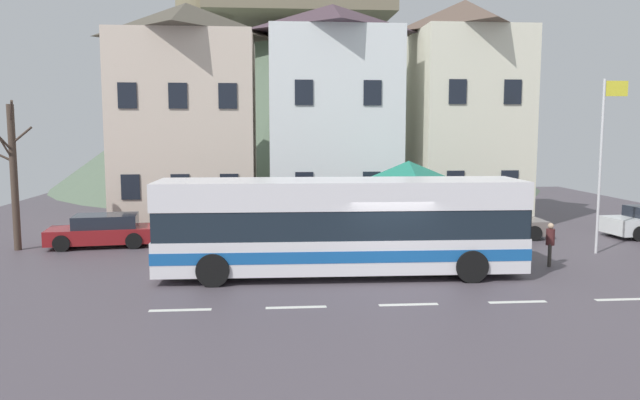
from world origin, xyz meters
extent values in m
cube|color=#504850|center=(0.00, 0.00, -0.03)|extent=(40.00, 60.00, 0.06)
cube|color=silver|center=(-6.00, -2.46, 0.00)|extent=(1.60, 0.20, 0.01)
cube|color=silver|center=(-3.00, -2.46, 0.00)|extent=(1.60, 0.20, 0.01)
cube|color=silver|center=(0.00, -2.46, 0.00)|extent=(1.60, 0.20, 0.01)
cube|color=silver|center=(3.00, -2.46, 0.00)|extent=(1.60, 0.20, 0.01)
cube|color=silver|center=(6.00, -2.46, 0.00)|extent=(1.60, 0.20, 0.01)
cube|color=beige|center=(-7.57, 12.35, 4.52)|extent=(6.40, 6.71, 9.05)
pyramid|color=#4F493E|center=(-7.57, 12.35, 9.86)|extent=(6.40, 6.71, 1.62)
cube|color=black|center=(-9.70, 8.97, 2.16)|extent=(0.80, 0.06, 1.10)
cube|color=black|center=(-7.57, 8.97, 2.16)|extent=(0.80, 0.06, 1.10)
cube|color=black|center=(-5.43, 8.97, 2.16)|extent=(0.80, 0.06, 1.10)
cube|color=black|center=(-9.70, 8.97, 6.10)|extent=(0.80, 0.06, 1.10)
cube|color=black|center=(-7.57, 8.97, 6.10)|extent=(0.80, 0.06, 1.10)
cube|color=black|center=(-5.43, 8.97, 6.10)|extent=(0.80, 0.06, 1.10)
cube|color=white|center=(-0.60, 11.57, 4.65)|extent=(6.07, 5.15, 9.30)
pyramid|color=#493741|center=(-0.60, 11.57, 9.93)|extent=(6.07, 5.15, 1.27)
cube|color=black|center=(-2.12, 8.97, 2.22)|extent=(0.80, 0.06, 1.10)
cube|color=black|center=(0.91, 8.97, 2.22)|extent=(0.80, 0.06, 1.10)
cube|color=black|center=(-2.12, 8.97, 6.27)|extent=(0.80, 0.06, 1.10)
cube|color=black|center=(0.91, 8.97, 6.27)|extent=(0.80, 0.06, 1.10)
cube|color=silver|center=(6.03, 12.17, 4.70)|extent=(5.08, 6.34, 9.40)
pyramid|color=brown|center=(6.03, 12.17, 10.20)|extent=(5.08, 6.34, 1.60)
cube|color=black|center=(4.76, 8.97, 2.25)|extent=(0.80, 0.06, 1.10)
cube|color=black|center=(7.30, 8.97, 2.25)|extent=(0.80, 0.06, 1.10)
cube|color=black|center=(4.76, 8.97, 6.33)|extent=(0.80, 0.06, 1.10)
cube|color=black|center=(7.30, 8.97, 6.33)|extent=(0.80, 0.06, 1.10)
cone|color=#556752|center=(-1.28, 34.29, 7.23)|extent=(39.50, 39.50, 14.47)
cube|color=white|center=(-1.43, 1.03, 0.78)|extent=(11.55, 2.76, 1.07)
cube|color=#1959A5|center=(-1.43, 1.03, 0.84)|extent=(11.57, 2.78, 0.36)
cube|color=#19232D|center=(-1.43, 1.03, 1.77)|extent=(11.45, 2.72, 0.90)
cube|color=white|center=(-1.43, 1.03, 2.64)|extent=(11.55, 2.76, 0.84)
cube|color=#19232D|center=(4.33, 0.92, 1.77)|extent=(0.10, 2.13, 0.86)
cylinder|color=black|center=(2.50, 2.18, 0.50)|extent=(1.01, 0.30, 1.00)
cylinder|color=black|center=(2.45, -0.26, 0.50)|extent=(1.01, 0.30, 1.00)
cylinder|color=black|center=(-5.32, 2.33, 0.50)|extent=(1.01, 0.30, 1.00)
cylinder|color=black|center=(-5.37, -0.11, 0.50)|extent=(1.01, 0.30, 1.00)
cylinder|color=#473D33|center=(0.06, 6.84, 1.20)|extent=(0.14, 0.14, 2.40)
cylinder|color=#473D33|center=(3.36, 6.84, 1.20)|extent=(0.14, 0.14, 2.40)
cylinder|color=#473D33|center=(0.06, 3.54, 1.20)|extent=(0.14, 0.14, 2.40)
cylinder|color=#473D33|center=(3.36, 3.54, 1.20)|extent=(0.14, 0.14, 2.40)
pyramid|color=#217C64|center=(1.71, 5.19, 2.92)|extent=(3.60, 3.60, 1.05)
cube|color=maroon|center=(-10.40, 6.66, 0.47)|extent=(4.23, 2.26, 0.59)
cube|color=#1E232D|center=(-10.20, 6.69, 1.02)|extent=(2.60, 1.86, 0.50)
cylinder|color=black|center=(-11.62, 5.66, 0.32)|extent=(0.66, 0.28, 0.64)
cylinder|color=black|center=(-11.83, 7.35, 0.32)|extent=(0.66, 0.28, 0.64)
cylinder|color=black|center=(-8.98, 5.98, 0.32)|extent=(0.66, 0.28, 0.64)
cylinder|color=black|center=(-9.18, 7.67, 0.32)|extent=(0.66, 0.28, 0.64)
cube|color=slate|center=(6.07, 7.26, 0.48)|extent=(4.15, 1.89, 0.61)
cube|color=#1E232D|center=(5.86, 7.27, 1.04)|extent=(2.51, 1.63, 0.51)
cylinder|color=black|center=(7.44, 8.06, 0.32)|extent=(0.65, 0.22, 0.64)
cylinder|color=black|center=(7.39, 6.38, 0.32)|extent=(0.65, 0.22, 0.64)
cylinder|color=black|center=(4.74, 8.15, 0.32)|extent=(0.65, 0.22, 0.64)
cylinder|color=black|center=(4.69, 6.46, 0.32)|extent=(0.65, 0.22, 0.64)
cube|color=slate|center=(-5.34, 7.03, 0.48)|extent=(4.05, 2.09, 0.60)
cube|color=#1E232D|center=(-5.53, 7.02, 1.02)|extent=(2.46, 1.77, 0.48)
cylinder|color=black|center=(-4.08, 8.00, 0.32)|extent=(0.65, 0.24, 0.64)
cylinder|color=black|center=(-3.98, 6.21, 0.32)|extent=(0.65, 0.24, 0.64)
cylinder|color=black|center=(-6.69, 7.85, 0.32)|extent=(0.65, 0.24, 0.64)
cylinder|color=black|center=(-6.59, 6.07, 0.32)|extent=(0.65, 0.24, 0.64)
cylinder|color=black|center=(11.72, 5.92, 0.32)|extent=(0.66, 0.26, 0.64)
cylinder|color=black|center=(11.55, 7.56, 0.32)|extent=(0.66, 0.26, 0.64)
cylinder|color=black|center=(5.23, 3.28, 0.40)|extent=(0.16, 0.16, 0.80)
cylinder|color=black|center=(5.20, 3.07, 0.40)|extent=(0.16, 0.16, 0.80)
cylinder|color=#512323|center=(5.21, 3.17, 1.10)|extent=(0.35, 0.35, 0.70)
sphere|color=#9E7A60|center=(5.21, 3.17, 1.55)|extent=(0.20, 0.20, 0.20)
cylinder|color=#38332D|center=(2.33, 3.36, 0.40)|extent=(0.14, 0.14, 0.81)
cylinder|color=#38332D|center=(2.20, 3.53, 0.40)|extent=(0.14, 0.14, 0.81)
cylinder|color=#2D382D|center=(2.26, 3.45, 1.05)|extent=(0.34, 0.34, 0.59)
sphere|color=tan|center=(2.26, 3.45, 1.45)|extent=(0.21, 0.21, 0.21)
cylinder|color=#38332D|center=(5.81, 1.61, 0.39)|extent=(0.12, 0.12, 0.78)
cylinder|color=#38332D|center=(5.89, 1.78, 0.39)|extent=(0.12, 0.12, 0.78)
cylinder|color=#512323|center=(5.85, 1.70, 1.01)|extent=(0.29, 0.29, 0.56)
sphere|color=#D1AD89|center=(5.85, 1.70, 1.39)|extent=(0.20, 0.20, 0.20)
cube|color=brown|center=(2.82, 7.10, 0.45)|extent=(1.50, 0.45, 0.08)
cube|color=brown|center=(2.82, 7.32, 0.67)|extent=(1.50, 0.06, 0.40)
cube|color=#2D2D33|center=(2.15, 7.10, 0.23)|extent=(0.08, 0.36, 0.45)
cube|color=#2D2D33|center=(3.48, 7.10, 0.23)|extent=(0.08, 0.36, 0.45)
cylinder|color=silver|center=(8.60, 3.66, 3.25)|extent=(0.10, 0.10, 6.49)
cube|color=yellow|center=(9.05, 3.66, 6.14)|extent=(0.90, 0.03, 0.56)
cylinder|color=#47382D|center=(-13.42, 6.15, 2.80)|extent=(0.27, 0.27, 5.60)
cylinder|color=#47382D|center=(-13.56, 5.83, 3.99)|extent=(0.36, 0.73, 1.07)
cylinder|color=#47382D|center=(-13.23, 5.77, 5.32)|extent=(0.49, 0.86, 0.82)
cylinder|color=#47382D|center=(-13.82, 6.13, 3.64)|extent=(0.83, 0.13, 0.49)
cylinder|color=#47382D|center=(-13.02, 6.06, 4.43)|extent=(0.88, 0.26, 0.68)
cylinder|color=#47382D|center=(-13.59, 6.72, 4.93)|extent=(0.43, 1.21, 1.07)
cylinder|color=#47382D|center=(-13.59, 5.78, 4.22)|extent=(0.43, 0.83, 0.82)
camera|label=1|loc=(-3.67, -18.04, 4.64)|focal=34.26mm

